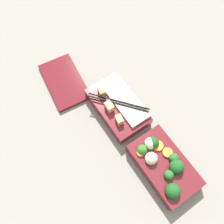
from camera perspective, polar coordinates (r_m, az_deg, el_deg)
The scene contains 4 objects.
ground_plane at distance 0.73m, azimuth 7.49°, elevation -6.95°, with size 3.00×3.00×0.00m, color gray.
bento_tray_vegetable at distance 0.69m, azimuth 13.21°, elevation -13.25°, with size 0.22×0.13×0.08m.
bento_tray_rice at distance 0.74m, azimuth 1.59°, elevation 1.46°, with size 0.22×0.14×0.08m.
bento_lid at distance 0.83m, azimuth -12.34°, elevation 7.78°, with size 0.21×0.12×0.01m, color maroon.
Camera 1 is at (-0.12, 0.20, 0.70)m, focal length 35.00 mm.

